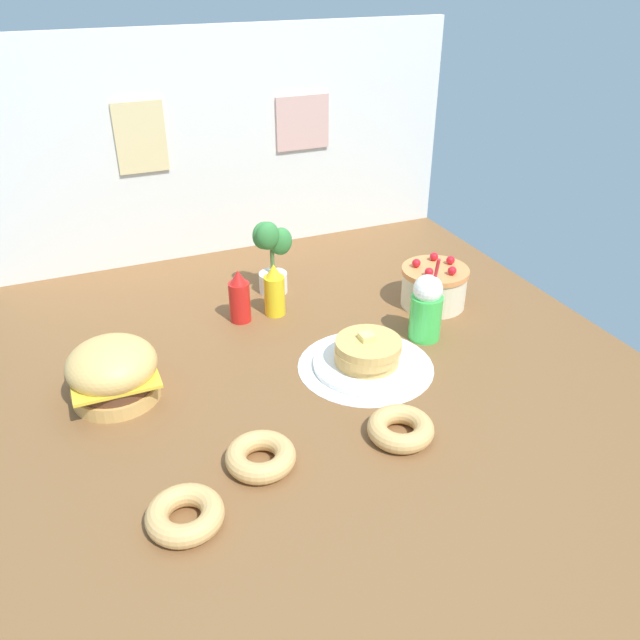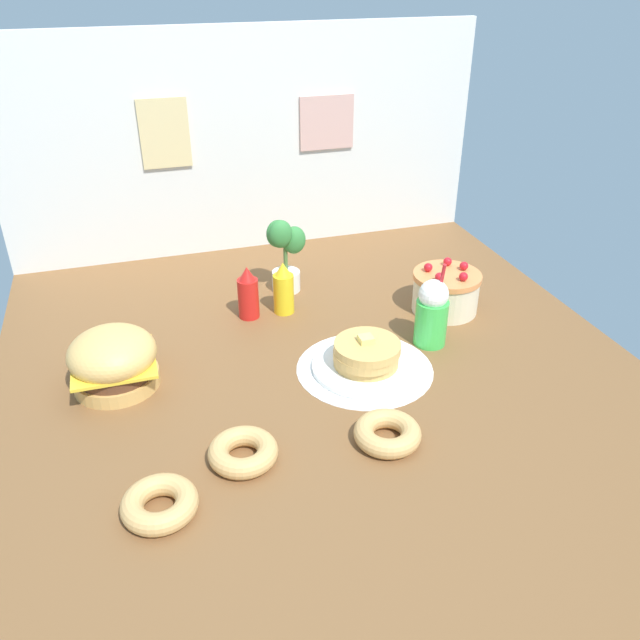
{
  "view_description": "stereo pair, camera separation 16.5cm",
  "coord_description": "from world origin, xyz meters",
  "px_view_note": "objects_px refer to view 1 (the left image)",
  "views": [
    {
      "loc": [
        -0.64,
        -1.44,
        1.1
      ],
      "look_at": [
        0.01,
        0.09,
        0.15
      ],
      "focal_mm": 36.35,
      "sensor_mm": 36.0,
      "label": 1
    },
    {
      "loc": [
        -0.49,
        -1.5,
        1.1
      ],
      "look_at": [
        0.01,
        0.09,
        0.15
      ],
      "focal_mm": 36.35,
      "sensor_mm": 36.0,
      "label": 2
    }
  ],
  "objects_px": {
    "donut_chocolate": "(261,456)",
    "potted_plant": "(272,254)",
    "donut_vanilla": "(401,428)",
    "layer_cake": "(434,286)",
    "pancake_stack": "(367,355)",
    "burger": "(113,372)",
    "cream_soda_cup": "(426,308)",
    "ketchup_bottle": "(239,298)",
    "mustard_bottle": "(274,291)",
    "donut_pink_glaze": "(185,514)"
  },
  "relations": [
    {
      "from": "burger",
      "to": "potted_plant",
      "type": "bearing_deg",
      "value": 35.22
    },
    {
      "from": "mustard_bottle",
      "to": "donut_chocolate",
      "type": "bearing_deg",
      "value": -112.18
    },
    {
      "from": "pancake_stack",
      "to": "potted_plant",
      "type": "distance_m",
      "value": 0.6
    },
    {
      "from": "cream_soda_cup",
      "to": "donut_pink_glaze",
      "type": "bearing_deg",
      "value": -151.77
    },
    {
      "from": "mustard_bottle",
      "to": "donut_chocolate",
      "type": "xyz_separation_m",
      "value": [
        -0.29,
        -0.71,
        -0.06
      ]
    },
    {
      "from": "pancake_stack",
      "to": "burger",
      "type": "bearing_deg",
      "value": 168.87
    },
    {
      "from": "donut_chocolate",
      "to": "ketchup_bottle",
      "type": "bearing_deg",
      "value": 76.93
    },
    {
      "from": "donut_chocolate",
      "to": "layer_cake",
      "type": "bearing_deg",
      "value": 33.62
    },
    {
      "from": "pancake_stack",
      "to": "mustard_bottle",
      "type": "distance_m",
      "value": 0.45
    },
    {
      "from": "layer_cake",
      "to": "burger",
      "type": "bearing_deg",
      "value": -173.6
    },
    {
      "from": "mustard_bottle",
      "to": "potted_plant",
      "type": "relative_size",
      "value": 0.66
    },
    {
      "from": "pancake_stack",
      "to": "donut_pink_glaze",
      "type": "distance_m",
      "value": 0.76
    },
    {
      "from": "ketchup_bottle",
      "to": "mustard_bottle",
      "type": "relative_size",
      "value": 1.0
    },
    {
      "from": "pancake_stack",
      "to": "cream_soda_cup",
      "type": "distance_m",
      "value": 0.27
    },
    {
      "from": "mustard_bottle",
      "to": "cream_soda_cup",
      "type": "height_order",
      "value": "cream_soda_cup"
    },
    {
      "from": "mustard_bottle",
      "to": "potted_plant",
      "type": "distance_m",
      "value": 0.18
    },
    {
      "from": "potted_plant",
      "to": "mustard_bottle",
      "type": "bearing_deg",
      "value": -106.92
    },
    {
      "from": "ketchup_bottle",
      "to": "donut_vanilla",
      "type": "distance_m",
      "value": 0.78
    },
    {
      "from": "donut_pink_glaze",
      "to": "potted_plant",
      "type": "bearing_deg",
      "value": 60.73
    },
    {
      "from": "pancake_stack",
      "to": "ketchup_bottle",
      "type": "xyz_separation_m",
      "value": [
        -0.27,
        0.42,
        0.04
      ]
    },
    {
      "from": "cream_soda_cup",
      "to": "ketchup_bottle",
      "type": "bearing_deg",
      "value": 146.54
    },
    {
      "from": "pancake_stack",
      "to": "mustard_bottle",
      "type": "height_order",
      "value": "mustard_bottle"
    },
    {
      "from": "mustard_bottle",
      "to": "donut_pink_glaze",
      "type": "xyz_separation_m",
      "value": [
        -0.5,
        -0.82,
        -0.06
      ]
    },
    {
      "from": "ketchup_bottle",
      "to": "donut_pink_glaze",
      "type": "distance_m",
      "value": 0.91
    },
    {
      "from": "donut_pink_glaze",
      "to": "donut_vanilla",
      "type": "bearing_deg",
      "value": 7.25
    },
    {
      "from": "pancake_stack",
      "to": "cream_soda_cup",
      "type": "xyz_separation_m",
      "value": [
        0.25,
        0.08,
        0.07
      ]
    },
    {
      "from": "cream_soda_cup",
      "to": "potted_plant",
      "type": "bearing_deg",
      "value": 124.79
    },
    {
      "from": "layer_cake",
      "to": "ketchup_bottle",
      "type": "height_order",
      "value": "ketchup_bottle"
    },
    {
      "from": "mustard_bottle",
      "to": "potted_plant",
      "type": "xyz_separation_m",
      "value": [
        0.05,
        0.16,
        0.07
      ]
    },
    {
      "from": "layer_cake",
      "to": "donut_pink_glaze",
      "type": "xyz_separation_m",
      "value": [
        -1.04,
        -0.66,
        -0.04
      ]
    },
    {
      "from": "donut_pink_glaze",
      "to": "donut_chocolate",
      "type": "relative_size",
      "value": 1.0
    },
    {
      "from": "potted_plant",
      "to": "pancake_stack",
      "type": "bearing_deg",
      "value": -80.73
    },
    {
      "from": "donut_chocolate",
      "to": "burger",
      "type": "bearing_deg",
      "value": 123.93
    },
    {
      "from": "donut_chocolate",
      "to": "potted_plant",
      "type": "relative_size",
      "value": 0.61
    },
    {
      "from": "ketchup_bottle",
      "to": "donut_vanilla",
      "type": "xyz_separation_m",
      "value": [
        0.2,
        -0.75,
        -0.06
      ]
    },
    {
      "from": "ketchup_bottle",
      "to": "cream_soda_cup",
      "type": "bearing_deg",
      "value": -33.46
    },
    {
      "from": "layer_cake",
      "to": "potted_plant",
      "type": "distance_m",
      "value": 0.59
    },
    {
      "from": "layer_cake",
      "to": "cream_soda_cup",
      "type": "height_order",
      "value": "cream_soda_cup"
    },
    {
      "from": "ketchup_bottle",
      "to": "potted_plant",
      "type": "distance_m",
      "value": 0.24
    },
    {
      "from": "donut_chocolate",
      "to": "donut_vanilla",
      "type": "xyz_separation_m",
      "value": [
        0.37,
        -0.04,
        0.0
      ]
    },
    {
      "from": "layer_cake",
      "to": "cream_soda_cup",
      "type": "xyz_separation_m",
      "value": [
        -0.15,
        -0.18,
        0.04
      ]
    },
    {
      "from": "donut_pink_glaze",
      "to": "layer_cake",
      "type": "bearing_deg",
      "value": 32.56
    },
    {
      "from": "layer_cake",
      "to": "ketchup_bottle",
      "type": "distance_m",
      "value": 0.68
    },
    {
      "from": "pancake_stack",
      "to": "donut_chocolate",
      "type": "relative_size",
      "value": 1.83
    },
    {
      "from": "layer_cake",
      "to": "donut_chocolate",
      "type": "xyz_separation_m",
      "value": [
        -0.83,
        -0.55,
        -0.04
      ]
    },
    {
      "from": "burger",
      "to": "layer_cake",
      "type": "xyz_separation_m",
      "value": [
        1.11,
        0.12,
        -0.01
      ]
    },
    {
      "from": "layer_cake",
      "to": "pancake_stack",
      "type": "bearing_deg",
      "value": -146.17
    },
    {
      "from": "burger",
      "to": "donut_vanilla",
      "type": "distance_m",
      "value": 0.8
    },
    {
      "from": "donut_chocolate",
      "to": "potted_plant",
      "type": "xyz_separation_m",
      "value": [
        0.34,
        0.86,
        0.13
      ]
    },
    {
      "from": "layer_cake",
      "to": "mustard_bottle",
      "type": "xyz_separation_m",
      "value": [
        -0.54,
        0.16,
        0.01
      ]
    }
  ]
}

